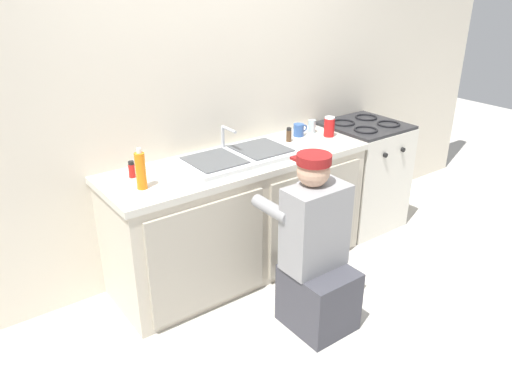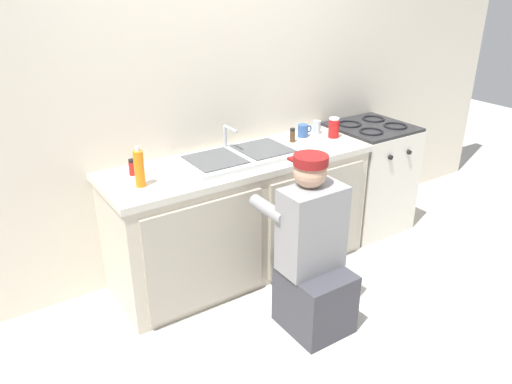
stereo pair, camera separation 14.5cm
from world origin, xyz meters
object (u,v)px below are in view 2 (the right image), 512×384
spice_bottle_pepper (292,135)px  spice_bottle_red (132,167)px  sink_double_basin (239,156)px  soda_cup_red (334,128)px  soap_bottle_orange (139,168)px  stove_range (367,176)px  coffee_mug (303,131)px  water_glass (317,127)px  plumber_person (313,260)px

spice_bottle_pepper → spice_bottle_red: (-1.22, 0.04, 0.00)m
sink_double_basin → spice_bottle_red: (-0.71, 0.12, 0.03)m
soda_cup_red → soap_bottle_orange: bearing=-177.6°
spice_bottle_pepper → soap_bottle_orange: bearing=-173.0°
stove_range → spice_bottle_pepper: spice_bottle_pepper is taller
spice_bottle_pepper → soap_bottle_orange: soap_bottle_orange is taller
soap_bottle_orange → coffee_mug: soap_bottle_orange is taller
soda_cup_red → sink_double_basin: bearing=179.6°
soda_cup_red → spice_bottle_red: soda_cup_red is taller
sink_double_basin → water_glass: sink_double_basin is taller
water_glass → stove_range: bearing=-17.3°
sink_double_basin → coffee_mug: (0.66, 0.14, 0.03)m
sink_double_basin → spice_bottle_pepper: bearing=9.0°
plumber_person → coffee_mug: plumber_person is taller
soda_cup_red → coffee_mug: size_ratio=1.21×
plumber_person → soda_cup_red: bearing=43.4°
soap_bottle_orange → coffee_mug: (1.39, 0.21, -0.07)m
soap_bottle_orange → spice_bottle_red: size_ratio=2.38×
coffee_mug → spice_bottle_pepper: bearing=-159.4°
spice_bottle_pepper → soap_bottle_orange: (-1.24, -0.15, 0.06)m
sink_double_basin → water_glass: size_ratio=8.00×
soap_bottle_orange → water_glass: 1.54m
plumber_person → spice_bottle_red: bearing=129.5°
spice_bottle_pepper → spice_bottle_red: 1.22m
spice_bottle_pepper → sink_double_basin: bearing=-171.0°
stove_range → plumber_person: size_ratio=0.82×
plumber_person → water_glass: bearing=50.0°
sink_double_basin → soda_cup_red: sink_double_basin is taller
spice_bottle_red → water_glass: (1.51, 0.02, -0.00)m
spice_bottle_pepper → water_glass: (0.28, 0.06, -0.00)m
sink_double_basin → coffee_mug: 0.67m
water_glass → soda_cup_red: bearing=-74.1°
stove_range → spice_bottle_pepper: 0.88m
coffee_mug → soda_cup_red: bearing=-38.1°
sink_double_basin → spice_bottle_pepper: (0.51, 0.08, 0.03)m
plumber_person → spice_bottle_red: size_ratio=10.52×
soda_cup_red → spice_bottle_red: size_ratio=1.45×
sink_double_basin → stove_range: sink_double_basin is taller
plumber_person → sink_double_basin: bearing=91.9°
stove_range → spice_bottle_red: size_ratio=8.61×
spice_bottle_red → water_glass: 1.51m
soap_bottle_orange → soda_cup_red: size_ratio=1.64×
soap_bottle_orange → soda_cup_red: bearing=2.4°
spice_bottle_pepper → water_glass: size_ratio=1.05×
spice_bottle_pepper → soda_cup_red: (0.33, -0.09, 0.02)m
stove_range → soap_bottle_orange: soap_bottle_orange is taller
soap_bottle_orange → spice_bottle_red: 0.20m
spice_bottle_red → water_glass: size_ratio=1.05×
soap_bottle_orange → soda_cup_red: 1.57m
sink_double_basin → spice_bottle_pepper: size_ratio=7.62×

